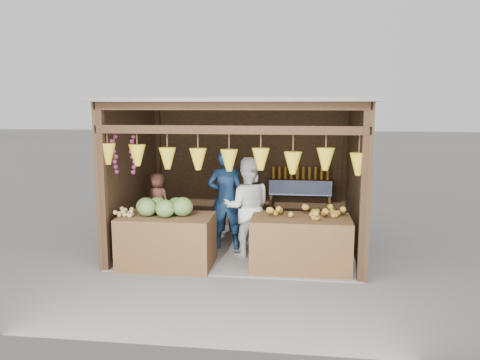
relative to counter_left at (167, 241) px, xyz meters
name	(u,v)px	position (x,y,z in m)	size (l,w,h in m)	color
ground	(241,248)	(1.05, 1.12, -0.41)	(80.00, 80.00, 0.00)	#514F49
stall_structure	(239,156)	(1.02, 1.08, 1.25)	(4.30, 3.30, 2.66)	slate
back_shelf	(300,189)	(2.10, 2.40, 0.46)	(1.25, 0.32, 1.32)	#382314
counter_left	(167,241)	(0.00, 0.00, 0.00)	(1.46, 0.85, 0.83)	#462C17
counter_right	(300,244)	(2.11, 0.11, 0.00)	(1.53, 0.85, 0.83)	#4A2918
stool	(159,235)	(-0.50, 1.17, -0.25)	(0.34, 0.34, 0.32)	black
man_standing	(226,199)	(0.80, 1.00, 0.50)	(0.67, 0.44, 1.83)	#132948
woman_standing	(247,207)	(1.21, 0.67, 0.44)	(0.83, 0.64, 1.70)	silver
vendor_seated	(158,200)	(-0.50, 1.17, 0.41)	(0.49, 0.32, 1.01)	brown
melon_pile	(162,205)	(-0.08, 0.03, 0.57)	(1.00, 0.50, 0.32)	#1C4612
tanfruit_pile	(125,212)	(-0.64, -0.10, 0.48)	(0.34, 0.40, 0.13)	#9C8848
mango_pile	(305,210)	(2.17, 0.12, 0.53)	(1.40, 0.64, 0.22)	#B75418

